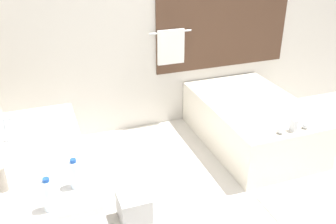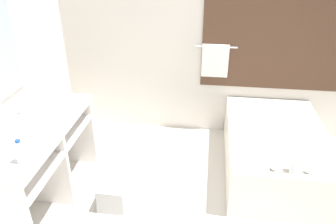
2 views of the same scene
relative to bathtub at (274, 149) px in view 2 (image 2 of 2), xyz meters
The scene contains 6 objects.
wall_back_with_blinds 1.40m from the bathtub, 114.38° to the left, with size 7.40×0.13×2.70m.
vanity_counter 2.41m from the bathtub, 160.57° to the right, with size 0.65×1.41×0.85m.
sink_faucet 2.59m from the bathtub, 166.17° to the right, with size 0.09×0.04×0.18m.
bathtub is the anchor object (origin of this frame).
water_bottle_2 2.51m from the bathtub, 147.72° to the right, with size 0.06×0.06×0.19m.
waste_bin 1.76m from the bathtub, 154.01° to the right, with size 0.26×0.26×0.25m.
Camera 2 is at (-0.37, -1.65, 2.28)m, focal length 35.00 mm.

